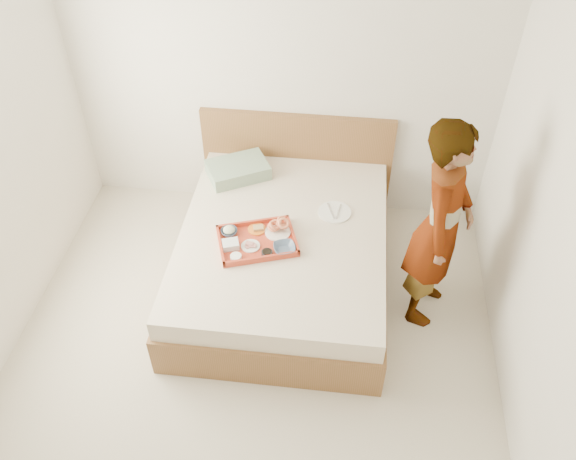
% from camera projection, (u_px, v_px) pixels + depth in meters
% --- Properties ---
extents(ground, '(3.50, 4.00, 0.01)m').
position_uv_depth(ground, '(247.00, 383.00, 4.20)').
color(ground, beige).
rests_on(ground, ground).
extents(ceiling, '(3.50, 4.00, 0.01)m').
position_uv_depth(ceiling, '(216.00, 25.00, 2.42)').
color(ceiling, white).
rests_on(ceiling, ground).
extents(wall_back, '(3.50, 0.01, 2.60)m').
position_uv_depth(wall_back, '(281.00, 74.00, 4.76)').
color(wall_back, silver).
rests_on(wall_back, ground).
extents(wall_right, '(0.01, 4.00, 2.60)m').
position_uv_depth(wall_right, '(563.00, 280.00, 3.16)').
color(wall_right, silver).
rests_on(wall_right, ground).
extents(bed, '(1.65, 2.00, 0.53)m').
position_uv_depth(bed, '(283.00, 257.00, 4.73)').
color(bed, brown).
rests_on(bed, ground).
extents(headboard, '(1.65, 0.06, 0.95)m').
position_uv_depth(headboard, '(297.00, 161.00, 5.29)').
color(headboard, brown).
rests_on(headboard, ground).
extents(pillow, '(0.58, 0.52, 0.12)m').
position_uv_depth(pillow, '(238.00, 170.00, 5.02)').
color(pillow, gray).
rests_on(pillow, bed).
extents(tray, '(0.66, 0.57, 0.05)m').
position_uv_depth(tray, '(257.00, 241.00, 4.45)').
color(tray, red).
rests_on(tray, bed).
extents(prawn_plate, '(0.25, 0.25, 0.01)m').
position_uv_depth(prawn_plate, '(278.00, 232.00, 4.52)').
color(prawn_plate, white).
rests_on(prawn_plate, tray).
extents(navy_bowl_big, '(0.20, 0.20, 0.04)m').
position_uv_depth(navy_bowl_big, '(284.00, 248.00, 4.38)').
color(navy_bowl_big, '#182A49').
rests_on(navy_bowl_big, tray).
extents(sauce_dish, '(0.10, 0.10, 0.03)m').
position_uv_depth(sauce_dish, '(267.00, 253.00, 4.34)').
color(sauce_dish, black).
rests_on(sauce_dish, tray).
extents(meat_plate, '(0.18, 0.18, 0.01)m').
position_uv_depth(meat_plate, '(251.00, 246.00, 4.41)').
color(meat_plate, white).
rests_on(meat_plate, tray).
extents(bread_plate, '(0.17, 0.17, 0.01)m').
position_uv_depth(bread_plate, '(257.00, 229.00, 4.54)').
color(bread_plate, orange).
rests_on(bread_plate, tray).
extents(salad_bowl, '(0.16, 0.16, 0.04)m').
position_uv_depth(salad_bowl, '(229.00, 232.00, 4.50)').
color(salad_bowl, '#182A49').
rests_on(salad_bowl, tray).
extents(plastic_tub, '(0.14, 0.13, 0.05)m').
position_uv_depth(plastic_tub, '(231.00, 245.00, 4.39)').
color(plastic_tub, silver).
rests_on(plastic_tub, tray).
extents(cheese_round, '(0.10, 0.10, 0.03)m').
position_uv_depth(cheese_round, '(236.00, 257.00, 4.32)').
color(cheese_round, white).
rests_on(cheese_round, tray).
extents(dinner_plate, '(0.27, 0.27, 0.01)m').
position_uv_depth(dinner_plate, '(335.00, 212.00, 4.71)').
color(dinner_plate, white).
rests_on(dinner_plate, bed).
extents(person, '(0.56, 0.70, 1.68)m').
position_uv_depth(person, '(440.00, 226.00, 4.14)').
color(person, silver).
rests_on(person, ground).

